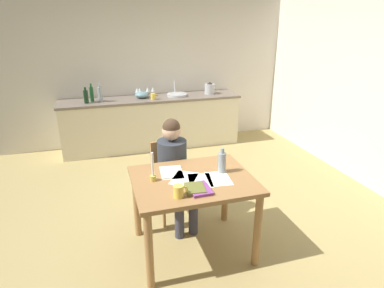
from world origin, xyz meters
name	(u,v)px	position (x,y,z in m)	size (l,w,h in m)	color
ground_plane	(187,211)	(0.00, 0.00, -0.02)	(5.20, 5.20, 0.04)	tan
wall_back	(147,71)	(0.00, 2.60, 1.30)	(5.20, 0.12, 2.60)	silver
wall_right	(380,91)	(2.60, 0.00, 1.30)	(0.12, 5.20, 2.60)	silver
kitchen_counter	(152,122)	(0.00, 2.24, 0.45)	(3.10, 0.64, 0.90)	beige
dining_table	(193,190)	(-0.13, -0.70, 0.66)	(1.11, 0.89, 0.79)	#9E7042
chair_at_table	(170,175)	(-0.20, -0.01, 0.50)	(0.45, 0.45, 0.89)	#9E7042
person_seated	(174,166)	(-0.18, -0.16, 0.68)	(0.38, 0.62, 1.19)	#333842
coffee_mug	(179,191)	(-0.34, -0.98, 0.84)	(0.13, 0.08, 0.11)	#F2CC4C
candlestick	(153,173)	(-0.49, -0.63, 0.86)	(0.06, 0.06, 0.28)	gold
book_magazine	(200,189)	(-0.14, -0.93, 0.80)	(0.17, 0.24, 0.02)	#874190
book_cookery	(195,189)	(-0.18, -0.91, 0.80)	(0.16, 0.20, 0.03)	olive
paper_letter	(184,178)	(-0.21, -0.67, 0.79)	(0.21, 0.30, 0.00)	white
paper_bill	(200,181)	(-0.08, -0.76, 0.79)	(0.21, 0.30, 0.00)	white
paper_envelope	(172,172)	(-0.29, -0.52, 0.79)	(0.21, 0.30, 0.00)	white
paper_receipt	(219,179)	(0.09, -0.77, 0.79)	(0.21, 0.30, 0.00)	white
wine_bottle_on_table	(222,162)	(0.17, -0.65, 0.89)	(0.08, 0.08, 0.25)	#8C999E
sink_unit	(177,95)	(0.46, 2.24, 0.92)	(0.36, 0.36, 0.24)	#B2B7BC
bottle_oil	(86,96)	(-1.07, 2.14, 1.01)	(0.07, 0.07, 0.26)	black
bottle_vinegar	(92,94)	(-0.98, 2.23, 1.03)	(0.06, 0.06, 0.30)	#194C23
bottle_wine_red	(100,94)	(-0.85, 2.17, 1.03)	(0.07, 0.07, 0.30)	#8C999E
mixing_bowl	(142,95)	(-0.15, 2.27, 0.95)	(0.24, 0.24, 0.11)	#668C99
stovetop_kettle	(210,88)	(1.07, 2.24, 1.00)	(0.18, 0.18, 0.22)	#B7BABF
wine_glass_near_sink	(153,90)	(0.06, 2.39, 1.01)	(0.07, 0.07, 0.15)	silver
wine_glass_by_kettle	(148,90)	(-0.03, 2.39, 1.01)	(0.07, 0.07, 0.15)	silver
wine_glass_back_left	(140,90)	(-0.17, 2.39, 1.01)	(0.07, 0.07, 0.15)	silver
wine_glass_back_right	(137,90)	(-0.22, 2.39, 1.01)	(0.07, 0.07, 0.15)	silver
teacup_on_counter	(153,96)	(0.01, 2.09, 0.95)	(0.12, 0.08, 0.10)	#F2CC4C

